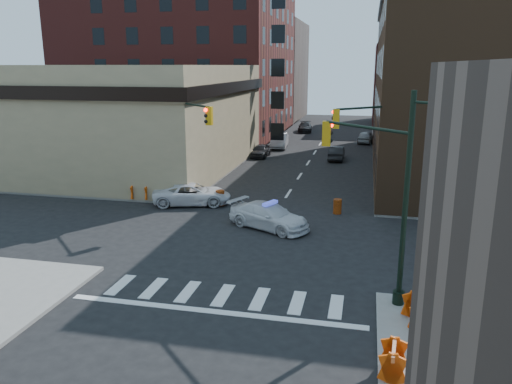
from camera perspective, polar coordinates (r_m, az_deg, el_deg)
The scene contains 30 objects.
ground at distance 26.58m, azimuth 0.34°, elevation -5.45°, with size 140.00×140.00×0.00m, color black.
sidewalk_nw at distance 64.44m, azimuth -13.68°, elevation 5.93°, with size 34.00×54.50×0.15m, color gray.
bank_building at distance 46.85m, azimuth -16.08°, elevation 8.24°, with size 22.00×22.00×9.00m, color #9D8B66.
apartment_block at distance 68.78m, azimuth -8.01°, elevation 16.66°, with size 25.00×25.00×24.00m, color #5A1F1C.
commercial_row_ne at distance 47.63m, azimuth 22.30°, elevation 10.86°, with size 14.00×34.00×14.00m, color #462E1C.
filler_nw at distance 89.05m, azimuth -1.29°, elevation 13.64°, with size 20.00×18.00×16.00m, color brown.
filler_ne at distance 82.97m, azimuth 18.99°, elevation 11.46°, with size 16.00×16.00×12.00m, color #5A1F1C.
signal_pole_se at distance 19.44m, azimuth 14.44°, elevation 0.87°, with size 5.40×5.27×8.00m.
signal_pole_nw at distance 32.15m, azimuth -7.89°, elevation 5.85°, with size 3.58×3.67×8.00m.
signal_pole_ne at distance 30.17m, azimuth 13.51°, elevation 5.05°, with size 3.67×3.58×8.00m.
tree_ne_near at distance 50.80m, azimuth 15.13°, elevation 7.59°, with size 3.00×3.00×4.85m.
tree_ne_far at distance 58.76m, azimuth 14.84°, elevation 8.45°, with size 3.00×3.00×4.85m.
police_car at distance 28.18m, azimuth 1.49°, elevation -2.78°, with size 1.99×4.89×1.42m, color silver.
pickup at distance 33.27m, azimuth -7.32°, elevation -0.22°, with size 2.36×5.11×1.42m, color silver.
parked_car_wnear at distance 50.39m, azimuth 0.54°, elevation 4.76°, with size 1.52×3.78×1.29m, color black.
parked_car_wfar at distance 56.10m, azimuth 2.70°, elevation 5.87°, with size 1.68×4.81×1.58m, color #9B9CA3.
parked_car_wdeep at distance 70.13m, azimuth 5.62°, elevation 7.39°, with size 1.85×4.56×1.32m, color black.
parked_car_enear at distance 49.39m, azimuth 9.18°, elevation 4.40°, with size 1.40×4.03×1.33m, color black.
parked_car_efar at distance 61.05m, azimuth 12.42°, elevation 6.15°, with size 1.65×4.10×1.40m, color #969A9E.
pedestrian_a at distance 37.28m, azimuth -10.80°, elevation 1.83°, with size 0.70×0.46×1.91m, color black.
pedestrian_b at distance 37.14m, azimuth -17.08°, elevation 1.34°, with size 0.89×0.69×1.83m, color black.
pedestrian_c at distance 39.15m, azimuth -15.60°, elevation 1.88°, with size 0.91×0.38×1.55m, color #212432.
barrel_road at distance 31.41m, azimuth 9.29°, elevation -1.64°, with size 0.52×0.52×0.92m, color #D8450A.
barrel_bank at distance 32.90m, azimuth -4.13°, elevation -0.68°, with size 0.57×0.57×1.01m, color red.
barricade_se_a at distance 18.73m, azimuth 21.61°, elevation -13.21°, with size 1.30×0.65×0.98m, color #CE5009, non-canonical shape.
barricade_se_b at distance 18.79m, azimuth 17.93°, elevation -12.82°, with size 1.28×0.64×0.96m, color orange, non-canonical shape.
barricade_se_c at distance 15.88m, azimuth 15.40°, elevation -18.06°, with size 1.22×0.61×0.92m, color orange, non-canonical shape.
barricade_se_d at distance 15.82m, azimuth 19.34°, elevation -18.43°, with size 1.27×0.63×0.95m, color red, non-canonical shape.
barricade_nw_a at distance 36.08m, azimuth -11.20°, elevation 0.69°, with size 1.38×0.69×1.03m, color #C73909, non-canonical shape.
barricade_nw_b at distance 34.57m, azimuth -13.04°, elevation -0.01°, with size 1.36×0.68×1.02m, color red, non-canonical shape.
Camera 1 is at (5.30, -24.46, 8.96)m, focal length 35.00 mm.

